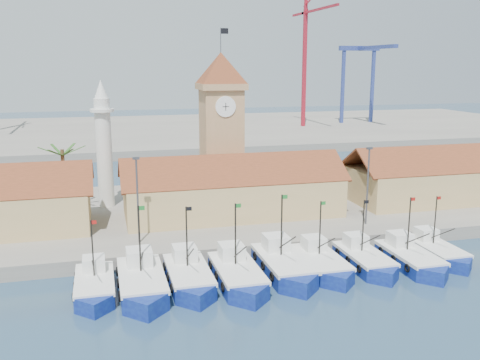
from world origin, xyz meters
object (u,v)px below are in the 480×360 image
object	(u,v)px
boat_0	(95,287)
clock_tower	(221,125)
minaret	(104,144)
boat_4	(284,267)

from	to	relation	value
boat_0	clock_tower	bearing A→B (deg)	54.17
boat_0	clock_tower	world-z (taller)	clock_tower
boat_0	minaret	size ratio (longest dim) A/B	0.56
boat_0	boat_4	distance (m)	17.42
boat_0	boat_4	size ratio (longest dim) A/B	0.85
boat_4	clock_tower	distance (m)	25.44
boat_4	clock_tower	world-z (taller)	clock_tower
boat_4	boat_0	bearing A→B (deg)	-179.89
boat_4	minaret	bearing A→B (deg)	122.58
boat_0	clock_tower	size ratio (longest dim) A/B	0.40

